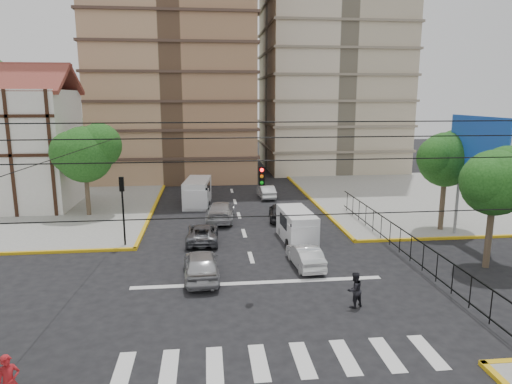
{
  "coord_description": "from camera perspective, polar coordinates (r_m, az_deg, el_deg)",
  "views": [
    {
      "loc": [
        -2.53,
        -20.74,
        9.37
      ],
      "look_at": [
        0.3,
        4.97,
        4.0
      ],
      "focal_mm": 32.0,
      "sensor_mm": 36.0,
      "label": 1
    }
  ],
  "objects": [
    {
      "name": "pedestrian_crosswalk",
      "position": [
        21.57,
        12.21,
        -11.86
      ],
      "size": [
        1.0,
        0.91,
        1.66
      ],
      "primitive_type": "imported",
      "rotation": [
        0.0,
        0.0,
        3.57
      ],
      "color": "black",
      "rests_on": "ground"
    },
    {
      "name": "traffic_light_hanging",
      "position": [
        19.2,
        1.41,
        1.32
      ],
      "size": [
        18.0,
        9.12,
        0.92
      ],
      "color": "black",
      "rests_on": "ground"
    },
    {
      "name": "car_white_front_right",
      "position": [
        26.06,
        6.17,
        -7.94
      ],
      "size": [
        1.62,
        3.93,
        1.26
      ],
      "primitive_type": "imported",
      "rotation": [
        0.0,
        0.0,
        3.21
      ],
      "color": "silver",
      "rests_on": "ground"
    },
    {
      "name": "car_darkgrey_mid_right",
      "position": [
        35.54,
        3.0,
        -2.44
      ],
      "size": [
        2.05,
        4.17,
        1.37
      ],
      "primitive_type": "imported",
      "rotation": [
        0.0,
        0.0,
        3.03
      ],
      "color": "#28282B",
      "rests_on": "ground"
    },
    {
      "name": "tudor_building",
      "position": [
        44.14,
        -28.26,
        4.98
      ],
      "size": [
        10.8,
        8.05,
        12.23
      ],
      "color": "silver",
      "rests_on": "ground"
    },
    {
      "name": "crosswalk_stripes",
      "position": [
        17.65,
        3.14,
        -20.34
      ],
      "size": [
        12.0,
        2.4,
        0.01
      ],
      "primitive_type": "cube",
      "color": "silver",
      "rests_on": "ground"
    },
    {
      "name": "sidewalk_ne",
      "position": [
        47.48,
        22.21,
        -0.45
      ],
      "size": [
        26.0,
        26.0,
        0.15
      ],
      "primitive_type": "cube",
      "color": "gray",
      "rests_on": "ground"
    },
    {
      "name": "ground",
      "position": [
        22.9,
        0.64,
        -12.42
      ],
      "size": [
        160.0,
        160.0,
        0.0
      ],
      "primitive_type": "plane",
      "color": "black",
      "rests_on": "ground"
    },
    {
      "name": "tree_tudor",
      "position": [
        38.16,
        -20.52,
        4.74
      ],
      "size": [
        5.39,
        4.4,
        7.43
      ],
      "color": "#473828",
      "rests_on": "ground"
    },
    {
      "name": "pedestrian_sw_corner",
      "position": [
        16.5,
        -28.5,
        -20.18
      ],
      "size": [
        0.76,
        0.68,
        1.76
      ],
      "primitive_type": "imported",
      "rotation": [
        0.0,
        0.0,
        0.51
      ],
      "color": "red",
      "rests_on": "sidewalk_sw"
    },
    {
      "name": "car_silver_rear_left",
      "position": [
        35.44,
        -4.42,
        -2.4
      ],
      "size": [
        2.58,
        5.29,
        1.48
      ],
      "primitive_type": "imported",
      "rotation": [
        0.0,
        0.0,
        3.04
      ],
      "color": "#B3B3B8",
      "rests_on": "ground"
    },
    {
      "name": "traffic_light_nw",
      "position": [
        29.69,
        -16.35,
        -0.92
      ],
      "size": [
        0.28,
        0.22,
        4.4
      ],
      "color": "black",
      "rests_on": "ground"
    },
    {
      "name": "tree_park_c",
      "position": [
        34.32,
        22.8,
        4.06
      ],
      "size": [
        4.65,
        3.8,
        7.25
      ],
      "color": "#473828",
      "rests_on": "ground"
    },
    {
      "name": "stop_line",
      "position": [
        23.99,
        0.29,
        -11.25
      ],
      "size": [
        13.0,
        0.4,
        0.01
      ],
      "primitive_type": "cube",
      "color": "silver",
      "rests_on": "ground"
    },
    {
      "name": "tree_park_a",
      "position": [
        27.94,
        27.81,
        1.39
      ],
      "size": [
        4.41,
        3.6,
        6.83
      ],
      "color": "#473828",
      "rests_on": "ground"
    },
    {
      "name": "van_right_lane",
      "position": [
        30.13,
        5.19,
        -4.45
      ],
      "size": [
        2.05,
        4.67,
        2.06
      ],
      "rotation": [
        0.0,
        0.0,
        0.06
      ],
      "color": "silver",
      "rests_on": "ground"
    },
    {
      "name": "car_silver_front_left",
      "position": [
        24.44,
        -6.88,
        -8.97
      ],
      "size": [
        2.02,
        4.6,
        1.54
      ],
      "primitive_type": "imported",
      "rotation": [
        0.0,
        0.0,
        3.19
      ],
      "color": "#B1B2B6",
      "rests_on": "ground"
    },
    {
      "name": "park_fence",
      "position": [
        29.29,
        17.44,
        -7.49
      ],
      "size": [
        0.1,
        22.5,
        1.66
      ],
      "primitive_type": null,
      "color": "black",
      "rests_on": "ground"
    },
    {
      "name": "van_left_lane",
      "position": [
        40.47,
        -7.34,
        -0.15
      ],
      "size": [
        2.53,
        5.25,
        2.28
      ],
      "rotation": [
        0.0,
        0.0,
        -0.11
      ],
      "color": "silver",
      "rests_on": "ground"
    },
    {
      "name": "sidewalk_nw",
      "position": [
        45.29,
        -28.81,
        -1.59
      ],
      "size": [
        26.0,
        26.0,
        0.15
      ],
      "primitive_type": "cube",
      "color": "gray",
      "rests_on": "ground"
    },
    {
      "name": "car_grey_mid_left",
      "position": [
        30.41,
        -6.69,
        -5.1
      ],
      "size": [
        2.14,
        4.43,
        1.22
      ],
      "primitive_type": "imported",
      "rotation": [
        0.0,
        0.0,
        3.11
      ],
      "color": "slate",
      "rests_on": "ground"
    },
    {
      "name": "billboard",
      "position": [
        31.86,
        26.07,
        4.46
      ],
      "size": [
        0.36,
        6.2,
        8.1
      ],
      "color": "slate",
      "rests_on": "ground"
    },
    {
      "name": "car_white_rear_right",
      "position": [
        43.29,
        1.28,
        0.07
      ],
      "size": [
        1.49,
        3.84,
        1.25
      ],
      "primitive_type": "imported",
      "rotation": [
        0.0,
        0.0,
        3.19
      ],
      "color": "white",
      "rests_on": "ground"
    }
  ]
}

